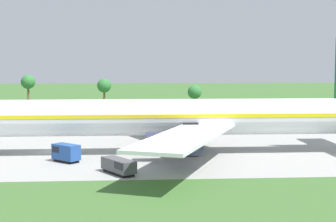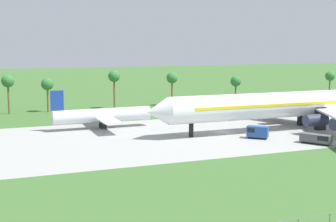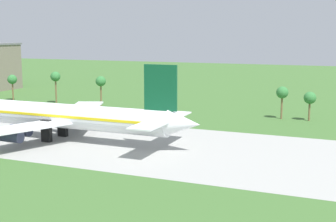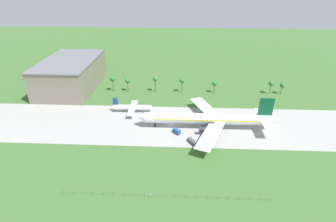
# 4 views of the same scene
# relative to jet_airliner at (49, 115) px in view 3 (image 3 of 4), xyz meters

# --- Properties ---
(jet_airliner) EXTENTS (78.52, 59.29, 18.84)m
(jet_airliner) POSITION_rel_jet_airliner_xyz_m (0.00, 0.00, 0.00)
(jet_airliner) COLOR white
(jet_airliner) RESTS_ON ground_plane
(palm_tree_row) EXTENTS (124.18, 3.60, 11.79)m
(palm_tree_row) POSITION_rel_jet_airliner_xyz_m (-7.89, 49.07, 2.33)
(palm_tree_row) COLOR brown
(palm_tree_row) RESTS_ON ground_plane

